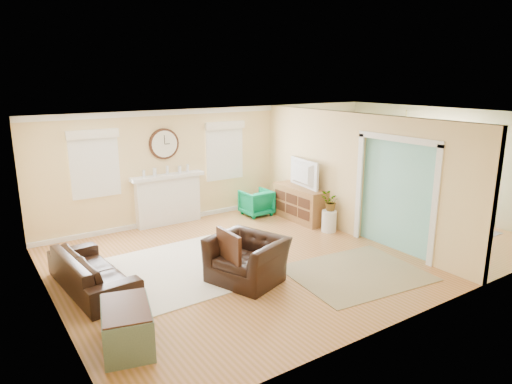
% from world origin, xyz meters
% --- Properties ---
extents(floor, '(9.00, 9.00, 0.00)m').
position_xyz_m(floor, '(0.00, 0.00, 0.00)').
color(floor, '#A0682C').
rests_on(floor, ground).
extents(wall_back, '(9.00, 0.02, 2.60)m').
position_xyz_m(wall_back, '(0.00, 3.00, 1.30)').
color(wall_back, '#E9C783').
rests_on(wall_back, ground).
extents(wall_front, '(9.00, 0.02, 2.60)m').
position_xyz_m(wall_front, '(0.00, -3.00, 1.30)').
color(wall_front, '#E9C783').
rests_on(wall_front, ground).
extents(wall_left, '(0.02, 6.00, 2.60)m').
position_xyz_m(wall_left, '(-4.50, 0.00, 1.30)').
color(wall_left, '#E9C783').
rests_on(wall_left, ground).
extents(wall_right, '(0.02, 6.00, 2.60)m').
position_xyz_m(wall_right, '(4.50, 0.00, 1.30)').
color(wall_right, '#E9C783').
rests_on(wall_right, ground).
extents(ceiling, '(9.00, 6.00, 0.02)m').
position_xyz_m(ceiling, '(0.00, 0.00, 2.60)').
color(ceiling, white).
rests_on(ceiling, wall_back).
extents(partition, '(0.17, 6.00, 2.60)m').
position_xyz_m(partition, '(1.51, 0.28, 1.36)').
color(partition, '#E9C783').
rests_on(partition, ground).
extents(fireplace, '(1.70, 0.30, 1.17)m').
position_xyz_m(fireplace, '(-1.50, 2.88, 0.60)').
color(fireplace, white).
rests_on(fireplace, ground).
extents(wall_clock, '(0.70, 0.07, 0.70)m').
position_xyz_m(wall_clock, '(-1.50, 2.97, 1.85)').
color(wall_clock, '#412010').
rests_on(wall_clock, wall_back).
extents(window_left, '(1.05, 0.13, 1.42)m').
position_xyz_m(window_left, '(-3.05, 2.95, 1.66)').
color(window_left, white).
rests_on(window_left, wall_back).
extents(window_right, '(1.05, 0.13, 1.42)m').
position_xyz_m(window_right, '(0.05, 2.95, 1.66)').
color(window_right, white).
rests_on(window_right, wall_back).
extents(french_doors, '(0.06, 1.70, 2.20)m').
position_xyz_m(french_doors, '(4.45, 0.00, 1.10)').
color(french_doors, white).
rests_on(french_doors, ground).
extents(pendant, '(0.30, 0.30, 0.55)m').
position_xyz_m(pendant, '(3.00, 0.00, 2.20)').
color(pendant, gold).
rests_on(pendant, ceiling).
extents(rug_cream, '(3.01, 2.63, 0.02)m').
position_xyz_m(rug_cream, '(-2.53, 0.32, 0.01)').
color(rug_cream, white).
rests_on(rug_cream, floor).
extents(rug_jute, '(2.39, 2.04, 0.01)m').
position_xyz_m(rug_jute, '(0.08, -1.51, 0.01)').
color(rug_jute, '#9E8B60').
rests_on(rug_jute, floor).
extents(rug_grey, '(2.42, 3.02, 0.01)m').
position_xyz_m(rug_grey, '(3.05, -0.31, 0.01)').
color(rug_grey, slate).
rests_on(rug_grey, floor).
extents(sofa, '(1.00, 2.14, 0.61)m').
position_xyz_m(sofa, '(-3.86, 0.43, 0.30)').
color(sofa, black).
rests_on(sofa, floor).
extents(eames_chair, '(1.35, 1.43, 0.75)m').
position_xyz_m(eames_chair, '(-1.64, -0.69, 0.37)').
color(eames_chair, black).
rests_on(eames_chair, floor).
extents(green_chair, '(0.67, 0.69, 0.63)m').
position_xyz_m(green_chair, '(0.57, 2.33, 0.31)').
color(green_chair, '#008053').
rests_on(green_chair, floor).
extents(trunk, '(0.81, 1.08, 0.55)m').
position_xyz_m(trunk, '(-3.93, -1.48, 0.28)').
color(trunk, slate).
rests_on(trunk, floor).
extents(credenza, '(0.51, 1.50, 0.80)m').
position_xyz_m(credenza, '(1.20, 1.43, 0.40)').
color(credenza, '#A07238').
rests_on(credenza, floor).
extents(tv, '(0.29, 1.14, 0.65)m').
position_xyz_m(tv, '(1.19, 1.43, 1.13)').
color(tv, black).
rests_on(tv, credenza).
extents(garden_stool, '(0.32, 0.32, 0.47)m').
position_xyz_m(garden_stool, '(1.20, 0.41, 0.24)').
color(garden_stool, white).
rests_on(garden_stool, floor).
extents(potted_plant, '(0.48, 0.46, 0.41)m').
position_xyz_m(potted_plant, '(1.20, 0.41, 0.68)').
color(potted_plant, '#337F33').
rests_on(potted_plant, garden_stool).
extents(dining_table, '(1.42, 2.04, 0.65)m').
position_xyz_m(dining_table, '(3.05, -0.31, 0.33)').
color(dining_table, '#412010').
rests_on(dining_table, floor).
extents(dining_chair_n, '(0.51, 0.51, 1.04)m').
position_xyz_m(dining_chair_n, '(3.03, 0.82, 0.61)').
color(dining_chair_n, slate).
rests_on(dining_chair_n, floor).
extents(dining_chair_s, '(0.50, 0.50, 1.00)m').
position_xyz_m(dining_chair_s, '(2.98, -1.45, 0.59)').
color(dining_chair_s, slate).
rests_on(dining_chair_s, floor).
extents(dining_chair_w, '(0.52, 0.52, 1.02)m').
position_xyz_m(dining_chair_w, '(2.34, -0.32, 0.60)').
color(dining_chair_w, white).
rests_on(dining_chair_w, floor).
extents(dining_chair_e, '(0.42, 0.42, 0.92)m').
position_xyz_m(dining_chair_e, '(3.72, -0.37, 0.54)').
color(dining_chair_e, slate).
rests_on(dining_chair_e, floor).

